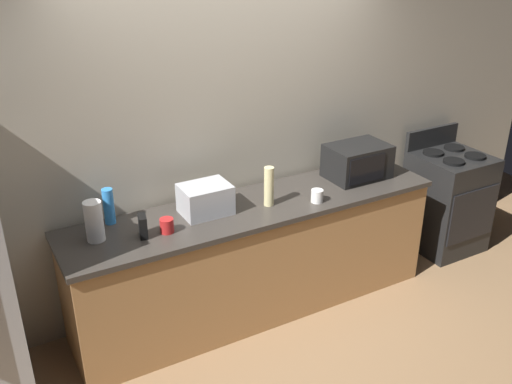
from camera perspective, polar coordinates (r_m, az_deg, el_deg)
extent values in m
plane|color=#93704C|center=(4.32, 2.67, -14.13)|extent=(8.00, 8.00, 0.00)
cube|color=#B2A893|center=(4.29, -2.69, 6.27)|extent=(6.40, 0.10, 2.70)
cube|color=#B27F4C|center=(4.35, 0.00, -6.83)|extent=(2.80, 0.60, 0.86)
cube|color=#38332D|center=(4.13, 0.00, -1.51)|extent=(2.84, 0.64, 0.04)
cube|color=black|center=(5.48, 18.56, -0.92)|extent=(0.60, 0.60, 0.90)
cube|color=black|center=(5.31, 20.92, -2.16)|extent=(0.55, 0.02, 0.48)
cube|color=black|center=(5.46, 17.21, 5.30)|extent=(0.60, 0.04, 0.18)
cylinder|color=black|center=(5.14, 19.22, 2.90)|extent=(0.18, 0.18, 0.02)
cylinder|color=black|center=(5.33, 21.11, 3.37)|extent=(0.18, 0.18, 0.02)
cylinder|color=black|center=(5.29, 17.34, 3.77)|extent=(0.18, 0.18, 0.02)
cylinder|color=black|center=(5.47, 19.25, 4.21)|extent=(0.18, 0.18, 0.02)
cube|color=black|center=(4.60, 10.11, 3.06)|extent=(0.48, 0.34, 0.27)
cube|color=black|center=(4.46, 11.09, 2.23)|extent=(0.34, 0.01, 0.21)
cube|color=#B7BABF|center=(3.98, -5.10, -0.72)|extent=(0.34, 0.26, 0.21)
cylinder|color=white|center=(3.74, -15.92, -2.84)|extent=(0.12, 0.12, 0.27)
cube|color=black|center=(3.74, -11.27, -3.38)|extent=(0.07, 0.12, 0.15)
cylinder|color=#338CE5|center=(3.94, -14.54, -1.39)|extent=(0.07, 0.07, 0.25)
cylinder|color=beige|center=(4.06, 1.30, 0.56)|extent=(0.07, 0.07, 0.29)
cylinder|color=white|center=(4.17, 6.14, -0.39)|extent=(0.09, 0.09, 0.09)
cylinder|color=red|center=(3.78, -8.93, -3.34)|extent=(0.09, 0.09, 0.10)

